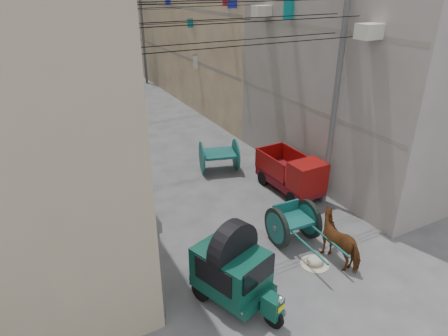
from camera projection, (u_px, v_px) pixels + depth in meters
shutters_left at (98, 162)px, 15.22m from camera, size 0.18×14.40×2.88m
signboards at (118, 56)px, 25.04m from camera, size 8.22×40.52×5.67m
utility_poles at (140, 59)px, 21.08m from camera, size 7.40×22.20×8.00m
overhead_cables at (152, 5)px, 17.81m from camera, size 7.40×22.52×1.12m
auto_rickshaw at (233, 268)px, 10.30m from camera, size 2.05×2.72×1.85m
tonga_cart at (293, 223)px, 12.92m from camera, size 1.43×2.96×1.32m
mini_truck at (295, 177)px, 15.63m from camera, size 1.41×3.02×1.68m
second_cart at (219, 155)px, 17.67m from camera, size 1.94×1.81×1.42m
feed_sack at (315, 260)px, 12.05m from camera, size 0.55×0.44×0.27m
horse at (342, 240)px, 12.01m from camera, size 0.97×1.79×1.45m
distant_car_white at (100, 127)px, 21.49m from camera, size 1.75×3.68×1.21m
distant_car_grey at (132, 81)px, 31.47m from camera, size 1.72×3.38×1.06m
distant_car_green at (81, 68)px, 35.27m from camera, size 2.01×4.58×1.31m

